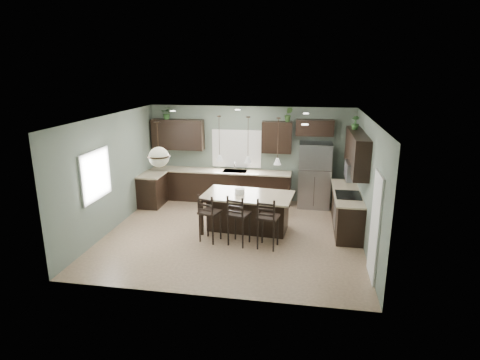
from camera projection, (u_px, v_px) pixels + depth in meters
name	position (u px, v px, depth m)	size (l,w,h in m)	color
ground	(233.00, 234.00, 9.65)	(6.00, 6.00, 0.00)	#9E8466
pantry_door	(375.00, 227.00, 7.42)	(0.04, 0.82, 2.04)	white
window_back	(237.00, 149.00, 11.89)	(1.35, 0.02, 1.00)	white
window_left	(95.00, 175.00, 8.96)	(0.02, 1.10, 1.00)	white
left_return_cabs	(152.00, 190.00, 11.58)	(0.60, 0.90, 0.90)	black
left_return_countertop	(152.00, 175.00, 11.45)	(0.66, 0.96, 0.04)	#B9AE8C
back_lower_cabs	(220.00, 186.00, 11.99)	(4.20, 0.60, 0.90)	black
back_countertop	(220.00, 171.00, 11.85)	(4.20, 0.66, 0.04)	#B9AE8C
sink_inset	(235.00, 171.00, 11.77)	(0.70, 0.45, 0.01)	gray
faucet	(235.00, 167.00, 11.70)	(0.02, 0.02, 0.28)	silver
back_upper_left	(178.00, 134.00, 11.92)	(1.55, 0.34, 0.90)	black
back_upper_right	(277.00, 137.00, 11.44)	(0.85, 0.34, 0.90)	black
fridge_header	(315.00, 128.00, 11.19)	(1.05, 0.34, 0.45)	black
right_lower_cabs	(347.00, 211.00, 9.92)	(0.60, 2.35, 0.90)	black
right_countertop	(347.00, 193.00, 9.80)	(0.66, 2.35, 0.04)	#B9AE8C
cooktop	(348.00, 195.00, 9.53)	(0.58, 0.75, 0.02)	black
wall_oven_front	(335.00, 214.00, 9.71)	(0.01, 0.72, 0.60)	gray
right_upper_cabs	(357.00, 152.00, 9.50)	(0.34, 2.35, 0.90)	black
microwave	(354.00, 171.00, 9.35)	(0.40, 0.75, 0.40)	gray
refrigerator	(315.00, 175.00, 11.37)	(0.90, 0.74, 1.85)	gray
kitchen_island	(248.00, 212.00, 9.77)	(2.13, 1.21, 0.92)	black
serving_dish	(240.00, 191.00, 9.67)	(0.24, 0.24, 0.14)	white
bar_stool_left	(210.00, 217.00, 9.14)	(0.43, 0.43, 1.15)	black
bar_stool_center	(239.00, 219.00, 8.96)	(0.44, 0.44, 1.18)	black
bar_stool_right	(268.00, 222.00, 8.79)	(0.44, 0.44, 1.18)	black
pendant_left	(219.00, 139.00, 9.45)	(0.17, 0.17, 1.10)	silver
pendant_center	(248.00, 140.00, 9.28)	(0.17, 0.17, 1.10)	white
pendant_right	(278.00, 141.00, 9.11)	(0.17, 0.17, 1.10)	white
chandelier	(158.00, 145.00, 8.37)	(0.47, 0.47, 0.97)	#F5EFC8
plant_back_left	(167.00, 113.00, 11.77)	(0.32, 0.28, 0.36)	#2A5223
plant_back_right	(288.00, 114.00, 11.19)	(0.23, 0.18, 0.41)	#335425
plant_right_wall	(355.00, 123.00, 9.79)	(0.19, 0.19, 0.34)	#2C5625
room_shell	(233.00, 166.00, 9.19)	(6.00, 6.00, 6.00)	#5C6A5C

